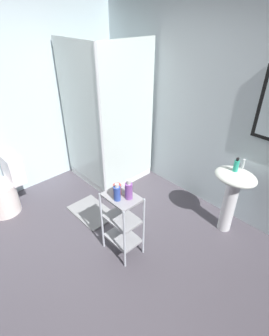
% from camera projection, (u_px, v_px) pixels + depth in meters
% --- Properties ---
extents(ground_plane, '(4.20, 4.20, 0.02)m').
position_uv_depth(ground_plane, '(90.00, 268.00, 2.72)').
color(ground_plane, '#4D4750').
extents(wall_back, '(4.20, 0.14, 2.50)m').
position_uv_depth(wall_back, '(210.00, 110.00, 3.12)').
color(wall_back, silver).
rests_on(wall_back, ground_plane).
extents(shower_stall, '(0.92, 0.92, 2.00)m').
position_uv_depth(shower_stall, '(108.00, 151.00, 3.91)').
color(shower_stall, white).
rests_on(shower_stall, ground_plane).
extents(pedestal_sink, '(0.46, 0.37, 0.81)m').
position_uv_depth(pedestal_sink, '(233.00, 189.00, 2.90)').
color(pedestal_sink, white).
rests_on(pedestal_sink, ground_plane).
extents(sink_faucet, '(0.03, 0.03, 0.10)m').
position_uv_depth(sink_faucet, '(243.00, 164.00, 2.82)').
color(sink_faucet, silver).
rests_on(sink_faucet, pedestal_sink).
extents(toilet, '(0.37, 0.49, 0.76)m').
position_uv_depth(toilet, '(5.00, 190.00, 3.33)').
color(toilet, white).
rests_on(toilet, ground_plane).
extents(storage_cart, '(0.38, 0.28, 0.74)m').
position_uv_depth(storage_cart, '(122.00, 220.00, 2.69)').
color(storage_cart, silver).
rests_on(storage_cart, ground_plane).
extents(hand_soap_bottle, '(0.05, 0.05, 0.16)m').
position_uv_depth(hand_soap_bottle, '(236.00, 165.00, 2.75)').
color(hand_soap_bottle, '#2DBC99').
rests_on(hand_soap_bottle, pedestal_sink).
extents(conditioner_bottle_purple, '(0.07, 0.07, 0.21)m').
position_uv_depth(conditioner_bottle_purple, '(129.00, 190.00, 2.46)').
color(conditioner_bottle_purple, purple).
rests_on(conditioner_bottle_purple, storage_cart).
extents(shampoo_bottle_blue, '(0.07, 0.07, 0.18)m').
position_uv_depth(shampoo_bottle_blue, '(117.00, 193.00, 2.44)').
color(shampoo_bottle_blue, '#314DAE').
rests_on(shampoo_bottle_blue, storage_cart).
extents(rinse_cup, '(0.08, 0.08, 0.11)m').
position_uv_depth(rinse_cup, '(117.00, 189.00, 2.53)').
color(rinse_cup, '#B24742').
rests_on(rinse_cup, storage_cart).
extents(bath_mat, '(0.60, 0.40, 0.02)m').
position_uv_depth(bath_mat, '(92.00, 212.00, 3.43)').
color(bath_mat, gray).
rests_on(bath_mat, ground_plane).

